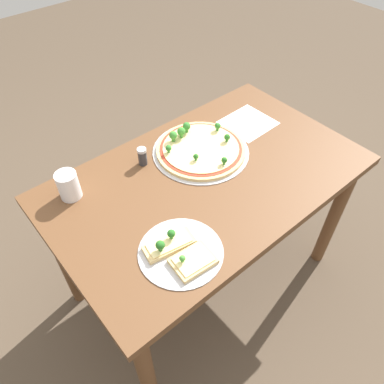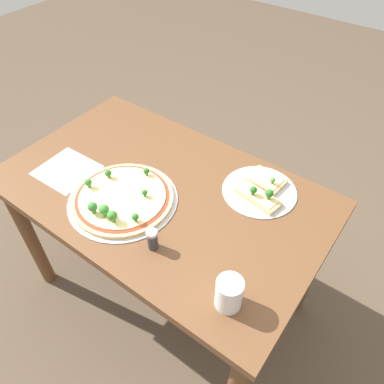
# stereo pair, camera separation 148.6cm
# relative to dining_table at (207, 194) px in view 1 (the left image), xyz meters

# --- Properties ---
(ground_plane) EXTENTS (8.00, 8.00, 0.00)m
(ground_plane) POSITION_rel_dining_table_xyz_m (0.00, 0.00, -0.63)
(ground_plane) COLOR brown
(dining_table) EXTENTS (1.23, 0.75, 0.73)m
(dining_table) POSITION_rel_dining_table_xyz_m (0.00, 0.00, 0.00)
(dining_table) COLOR brown
(dining_table) RESTS_ON ground_plane
(pizza_tray_whole) EXTENTS (0.40, 0.40, 0.07)m
(pizza_tray_whole) POSITION_rel_dining_table_xyz_m (0.07, 0.13, 0.12)
(pizza_tray_whole) COLOR #B7B7BC
(pizza_tray_whole) RESTS_ON dining_table
(pizza_tray_slice) EXTENTS (0.28, 0.28, 0.07)m
(pizza_tray_slice) POSITION_rel_dining_table_xyz_m (-0.31, -0.21, 0.11)
(pizza_tray_slice) COLOR #B7B7BC
(pizza_tray_slice) RESTS_ON dining_table
(drinking_cup) EXTENTS (0.08, 0.08, 0.11)m
(drinking_cup) POSITION_rel_dining_table_xyz_m (-0.45, 0.24, 0.16)
(drinking_cup) COLOR white
(drinking_cup) RESTS_ON dining_table
(condiment_shaker) EXTENTS (0.04, 0.04, 0.08)m
(condiment_shaker) POSITION_rel_dining_table_xyz_m (-0.15, 0.22, 0.14)
(condiment_shaker) COLOR #333338
(condiment_shaker) RESTS_ON dining_table
(paper_menu) EXTENTS (0.22, 0.21, 0.00)m
(paper_menu) POSITION_rel_dining_table_xyz_m (0.37, 0.14, 0.10)
(paper_menu) COLOR white
(paper_menu) RESTS_ON dining_table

